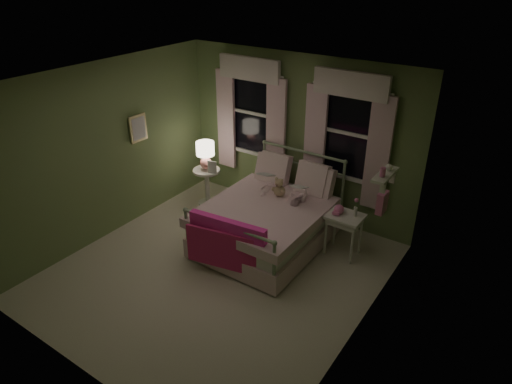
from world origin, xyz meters
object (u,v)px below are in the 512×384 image
Objects in this scene: nightstand_left at (207,182)px; teddy_bear at (279,189)px; child_left at (269,173)px; bed at (269,220)px; nightstand_right at (345,221)px; child_right at (301,183)px; table_lamp at (205,153)px.

teddy_bear is at bearing -5.53° from nightstand_left.
teddy_bear is at bearing 139.09° from child_left.
bed is 0.49m from teddy_bear.
nightstand_right is at bearing -1.87° from nightstand_left.
table_lamp is at bearing -5.85° from child_right.
child_right is 1.35× the size of table_lamp.
nightstand_right is at bearing 3.53° from teddy_bear.
child_right is 0.83m from nightstand_right.
child_right reaches higher than bed.
bed is at bearing 50.21° from child_right.
child_right reaches higher than nightstand_right.
teddy_bear is at bearing 90.00° from bed.
nightstand_right is at bearing -1.87° from table_lamp.
child_left is 1.05× the size of nightstand_left.
child_left is 1.37m from nightstand_right.
child_left is 1.25m from table_lamp.
nightstand_left is at bearing 178.13° from nightstand_right.
child_right is 1.81m from table_lamp.
bed is 1.68m from table_lamp.
child_right reaches higher than table_lamp.
teddy_bear reaches higher than nightstand_right.
table_lamp reaches higher than teddy_bear.
child_right is 1.00× the size of nightstand_right.
nightstand_left is 0.54m from table_lamp.
nightstand_left is at bearing 90.00° from table_lamp.
bed is 2.99× the size of child_left.
bed is 1.10m from nightstand_right.
child_left is at bearing 0.49° from nightstand_left.
nightstand_left is at bearing 164.94° from bed.
nightstand_left is 1.02× the size of nightstand_right.
bed reaches higher than nightstand_left.
bed is 3.18× the size of nightstand_right.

